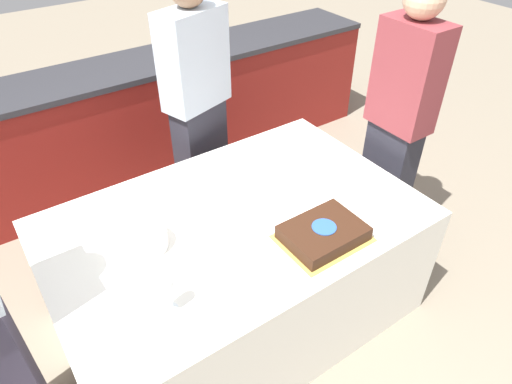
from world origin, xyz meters
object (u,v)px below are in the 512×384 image
object	(u,v)px
wine_glass	(168,289)
person_cutting_cake	(198,112)
person_seated_right	(398,124)
cake	(323,233)
plate_stack	(144,239)

from	to	relation	value
wine_glass	person_cutting_cake	world-z (taller)	person_cutting_cake
person_cutting_cake	person_seated_right	xyz separation A→B (m)	(0.88, -0.81, 0.01)
cake	plate_stack	world-z (taller)	plate_stack
plate_stack	person_seated_right	bearing A→B (deg)	-2.24
person_seated_right	cake	bearing A→B (deg)	-67.50
cake	person_cutting_cake	xyz separation A→B (m)	(0.00, 1.17, 0.11)
wine_glass	person_cutting_cake	size ratio (longest dim) A/B	0.10
plate_stack	person_seated_right	size ratio (longest dim) A/B	0.13
wine_glass	person_seated_right	size ratio (longest dim) A/B	0.10
person_cutting_cake	plate_stack	bearing A→B (deg)	29.39
person_cutting_cake	cake	bearing A→B (deg)	72.55
cake	wine_glass	bearing A→B (deg)	177.08
person_seated_right	wine_glass	bearing A→B (deg)	-78.79
wine_glass	cake	bearing A→B (deg)	-2.92
cake	person_cutting_cake	bearing A→B (deg)	90.00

